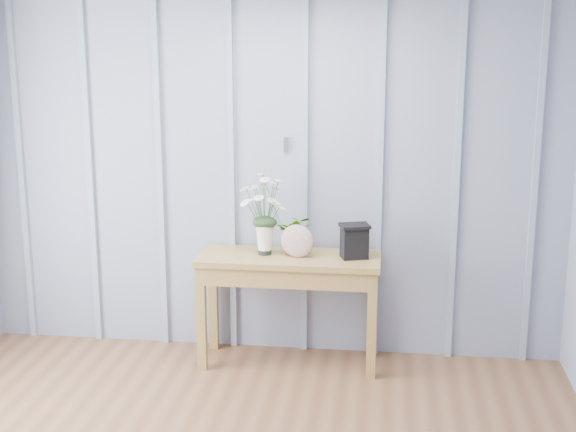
# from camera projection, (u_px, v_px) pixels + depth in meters

# --- Properties ---
(room_shell) EXTENTS (4.00, 4.50, 2.50)m
(room_shell) POSITION_uv_depth(u_px,v_px,m) (227.00, 74.00, 3.95)
(room_shell) COLOR #8891AA
(room_shell) RESTS_ON ground
(sideboard) EXTENTS (1.20, 0.45, 0.75)m
(sideboard) POSITION_uv_depth(u_px,v_px,m) (289.00, 272.00, 5.28)
(sideboard) COLOR olive
(sideboard) RESTS_ON ground
(daisy_vase) EXTENTS (0.40, 0.30, 0.56)m
(daisy_vase) POSITION_uv_depth(u_px,v_px,m) (265.00, 202.00, 5.21)
(daisy_vase) COLOR black
(daisy_vase) RESTS_ON sideboard
(spider_plant) EXTENTS (0.25, 0.22, 0.27)m
(spider_plant) POSITION_uv_depth(u_px,v_px,m) (296.00, 234.00, 5.28)
(spider_plant) COLOR #193516
(spider_plant) RESTS_ON sideboard
(felt_disc_vessel) EXTENTS (0.23, 0.10, 0.22)m
(felt_disc_vessel) POSITION_uv_depth(u_px,v_px,m) (297.00, 241.00, 5.20)
(felt_disc_vessel) COLOR #854751
(felt_disc_vessel) RESTS_ON sideboard
(carved_box) EXTENTS (0.22, 0.19, 0.23)m
(carved_box) POSITION_uv_depth(u_px,v_px,m) (354.00, 241.00, 5.18)
(carved_box) COLOR black
(carved_box) RESTS_ON sideboard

